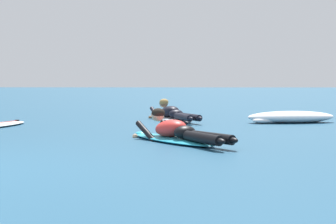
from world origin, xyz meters
The scene contains 4 objects.
ground_plane centered at (0.00, 10.00, 0.00)m, with size 120.00×120.00×0.00m, color navy.
surfer_near centered at (2.87, 3.01, 0.14)m, with size 1.73×2.36×0.54m.
surfer_far centered at (2.70, 7.56, 0.14)m, with size 1.40×2.68×0.55m.
whitewater_back centered at (5.33, 6.99, 0.12)m, with size 2.07×1.10×0.26m.
Camera 1 is at (3.02, -5.45, 0.93)m, focal length 60.22 mm.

